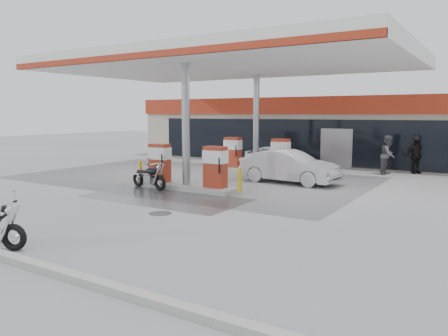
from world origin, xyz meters
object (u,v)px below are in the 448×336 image
object	(u,v)px
sedan_white	(278,157)
biker_walking	(416,155)
parked_car_left	(176,146)
pump_island_far	(256,158)
pump_island_near	(186,171)
parked_motorcycle	(149,177)
parked_car_right	(378,156)
attendant	(388,155)
hatchback_silver	(289,167)

from	to	relation	value
sedan_white	biker_walking	size ratio (longest dim) A/B	1.99
parked_car_left	pump_island_far	bearing A→B (deg)	-141.53
pump_island_near	parked_motorcycle	size ratio (longest dim) A/B	2.48
parked_motorcycle	parked_car_left	world-z (taller)	parked_car_left
parked_car_left	biker_walking	bearing A→B (deg)	-117.88
sedan_white	pump_island_far	bearing A→B (deg)	167.94
parked_car_right	attendant	bearing A→B (deg)	-148.86
pump_island_far	parked_car_right	bearing A→B (deg)	51.32
pump_island_far	sedan_white	world-z (taller)	pump_island_far
parked_car_right	hatchback_silver	bearing A→B (deg)	178.00
pump_island_far	hatchback_silver	distance (m)	3.78
pump_island_far	biker_walking	size ratio (longest dim) A/B	2.76
parked_motorcycle	attendant	distance (m)	12.06
attendant	biker_walking	bearing A→B (deg)	-42.13
sedan_white	attendant	size ratio (longest dim) A/B	1.91
parked_motorcycle	hatchback_silver	world-z (taller)	hatchback_silver
pump_island_far	parked_motorcycle	xyz separation A→B (m)	(-1.28, -6.81, -0.24)
sedan_white	parked_car_left	distance (m)	10.91
pump_island_near	hatchback_silver	xyz separation A→B (m)	(2.92, 3.60, 0.01)
attendant	hatchback_silver	world-z (taller)	attendant
pump_island_far	hatchback_silver	size ratio (longest dim) A/B	1.17
sedan_white	hatchback_silver	world-z (taller)	hatchback_silver
parked_motorcycle	biker_walking	distance (m)	13.55
parked_car_left	parked_car_right	distance (m)	14.80
parked_motorcycle	pump_island_near	bearing A→B (deg)	43.51
parked_motorcycle	attendant	size ratio (longest dim) A/B	1.07
sedan_white	hatchback_silver	xyz separation A→B (m)	(2.70, -4.60, 0.09)
biker_walking	pump_island_near	bearing A→B (deg)	-164.05
hatchback_silver	biker_walking	xyz separation A→B (m)	(4.23, 6.20, 0.21)
parked_motorcycle	attendant	xyz separation A→B (m)	(7.28, 9.61, 0.50)
pump_island_near	sedan_white	bearing A→B (deg)	88.44
pump_island_near	parked_car_left	distance (m)	15.62
pump_island_near	parked_car_right	distance (m)	12.93
parked_motorcycle	parked_car_right	bearing A→B (deg)	75.87
parked_car_left	biker_walking	world-z (taller)	biker_walking
attendant	hatchback_silver	xyz separation A→B (m)	(-3.08, -5.20, -0.25)
sedan_white	hatchback_silver	bearing A→B (deg)	-155.88
hatchback_silver	parked_car_right	distance (m)	8.61
hatchback_silver	biker_walking	world-z (taller)	biker_walking
pump_island_far	parked_car_right	world-z (taller)	pump_island_far
parked_car_left	parked_car_right	world-z (taller)	parked_car_right
attendant	parked_car_left	distance (m)	16.32
attendant	parked_car_right	distance (m)	3.44
pump_island_far	parked_car_right	distance (m)	7.69
hatchback_silver	parked_car_right	size ratio (longest dim) A/B	1.00
pump_island_near	pump_island_far	size ratio (longest dim) A/B	1.00
hatchback_silver	parked_car_right	world-z (taller)	hatchback_silver
attendant	hatchback_silver	distance (m)	6.05
parked_motorcycle	sedan_white	bearing A→B (deg)	91.81
pump_island_near	pump_island_far	world-z (taller)	same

